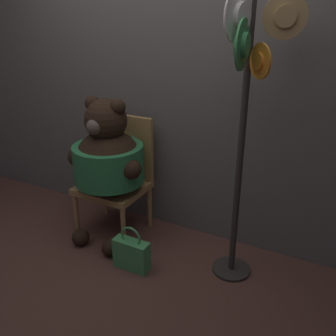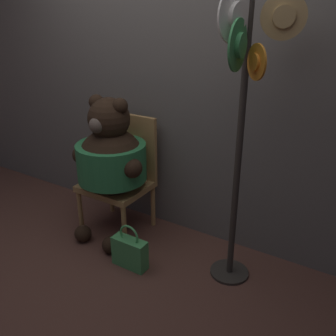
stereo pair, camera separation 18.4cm
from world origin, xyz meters
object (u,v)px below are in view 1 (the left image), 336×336
Objects in this scene: hat_display_rack at (245,109)px; handbag_on_ground at (131,253)px; chair at (118,173)px; teddy_bear at (108,159)px.

hat_display_rack is 5.39× the size of handbag_on_ground.
handbag_on_ground is (-0.69, -0.26, -1.11)m from hat_display_rack.
teddy_bear reaches higher than chair.
hat_display_rack is at bearing 20.91° from handbag_on_ground.
hat_display_rack is (1.11, -0.20, 0.73)m from chair.
hat_display_rack is at bearing -1.56° from teddy_bear.
hat_display_rack is 1.34m from handbag_on_ground.
chair is 2.79× the size of handbag_on_ground.
teddy_bear is 0.63× the size of hat_display_rack.
teddy_bear is 1.20m from hat_display_rack.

